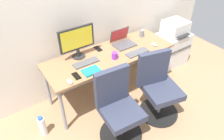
# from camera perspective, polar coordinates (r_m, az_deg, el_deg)

# --- Properties ---
(ground_plane) EXTENTS (5.28, 5.28, 0.00)m
(ground_plane) POSITION_cam_1_polar(r_m,az_deg,el_deg) (3.36, -0.48, -5.88)
(ground_plane) COLOR #9E7A56
(back_wall) EXTENTS (4.40, 0.04, 2.60)m
(back_wall) POSITION_cam_1_polar(r_m,az_deg,el_deg) (2.96, -5.08, 17.49)
(back_wall) COLOR silver
(back_wall) RESTS_ON ground
(desk) EXTENTS (1.84, 0.64, 0.72)m
(desk) POSITION_cam_1_polar(r_m,az_deg,el_deg) (2.95, -0.54, 3.41)
(desk) COLOR #996B47
(desk) RESTS_ON ground
(office_chair_left) EXTENTS (0.54, 0.54, 0.94)m
(office_chair_left) POSITION_cam_1_polar(r_m,az_deg,el_deg) (2.53, 1.68, -10.52)
(office_chair_left) COLOR black
(office_chair_left) RESTS_ON ground
(office_chair_right) EXTENTS (0.54, 0.54, 0.94)m
(office_chair_right) POSITION_cam_1_polar(r_m,az_deg,el_deg) (2.85, 12.40, -4.92)
(office_chair_right) COLOR black
(office_chair_right) RESTS_ON ground
(side_cabinet) EXTENTS (0.58, 0.42, 0.59)m
(side_cabinet) POSITION_cam_1_polar(r_m,az_deg,el_deg) (3.97, 15.66, 5.52)
(side_cabinet) COLOR silver
(side_cabinet) RESTS_ON ground
(printer) EXTENTS (0.38, 0.40, 0.24)m
(printer) POSITION_cam_1_polar(r_m,az_deg,el_deg) (3.77, 16.73, 10.84)
(printer) COLOR silver
(printer) RESTS_ON side_cabinet
(water_bottle_on_floor) EXTENTS (0.09, 0.09, 0.31)m
(water_bottle_on_floor) POSITION_cam_1_polar(r_m,az_deg,el_deg) (2.86, -18.32, -14.20)
(water_bottle_on_floor) COLOR white
(water_bottle_on_floor) RESTS_ON ground
(desktop_monitor) EXTENTS (0.48, 0.18, 0.43)m
(desktop_monitor) POSITION_cam_1_polar(r_m,az_deg,el_deg) (2.76, -9.48, 7.92)
(desktop_monitor) COLOR #262626
(desktop_monitor) RESTS_ON desk
(open_laptop) EXTENTS (0.31, 0.27, 0.22)m
(open_laptop) POSITION_cam_1_polar(r_m,az_deg,el_deg) (3.12, 2.81, 7.94)
(open_laptop) COLOR #4C4C51
(open_laptop) RESTS_ON desk
(keyboard_by_monitor) EXTENTS (0.34, 0.12, 0.02)m
(keyboard_by_monitor) POSITION_cam_1_polar(r_m,az_deg,el_deg) (2.74, -7.02, 1.98)
(keyboard_by_monitor) COLOR #515156
(keyboard_by_monitor) RESTS_ON desk
(keyboard_by_laptop) EXTENTS (0.34, 0.12, 0.02)m
(keyboard_by_laptop) POSITION_cam_1_polar(r_m,az_deg,el_deg) (2.94, 6.88, 4.72)
(keyboard_by_laptop) COLOR #515156
(keyboard_by_laptop) RESTS_ON desk
(mouse_by_monitor) EXTENTS (0.06, 0.10, 0.03)m
(mouse_by_monitor) POSITION_cam_1_polar(r_m,az_deg,el_deg) (2.46, -11.34, -3.07)
(mouse_by_monitor) COLOR silver
(mouse_by_monitor) RESTS_ON desk
(mouse_by_laptop) EXTENTS (0.06, 0.10, 0.03)m
(mouse_by_laptop) POSITION_cam_1_polar(r_m,az_deg,el_deg) (3.15, 11.39, 6.78)
(mouse_by_laptop) COLOR silver
(mouse_by_laptop) RESTS_ON desk
(coffee_mug) EXTENTS (0.08, 0.08, 0.09)m
(coffee_mug) POSITION_cam_1_polar(r_m,az_deg,el_deg) (2.79, 0.73, 3.95)
(coffee_mug) COLOR purple
(coffee_mug) RESTS_ON desk
(pen_cup) EXTENTS (0.07, 0.07, 0.10)m
(pen_cup) POSITION_cam_1_polar(r_m,az_deg,el_deg) (3.35, 8.06, 9.78)
(pen_cup) COLOR slate
(pen_cup) RESTS_ON desk
(phone_near_laptop) EXTENTS (0.07, 0.14, 0.01)m
(phone_near_laptop) POSITION_cam_1_polar(r_m,az_deg,el_deg) (3.02, -3.80, 5.79)
(phone_near_laptop) COLOR black
(phone_near_laptop) RESTS_ON desk
(phone_near_monitor) EXTENTS (0.07, 0.14, 0.01)m
(phone_near_monitor) POSITION_cam_1_polar(r_m,az_deg,el_deg) (2.55, -9.63, -1.59)
(phone_near_monitor) COLOR black
(phone_near_monitor) RESTS_ON desk
(notebook) EXTENTS (0.21, 0.15, 0.03)m
(notebook) POSITION_cam_1_polar(r_m,az_deg,el_deg) (2.59, -5.61, -0.25)
(notebook) COLOR teal
(notebook) RESTS_ON desk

